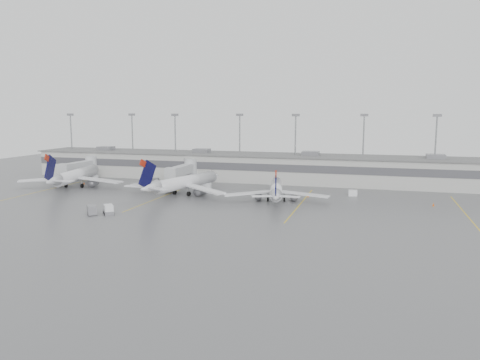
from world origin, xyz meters
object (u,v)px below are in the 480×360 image
(jet_far_left, at_px, (74,175))
(jet_mid_right, at_px, (276,189))
(jet_mid_left, at_px, (183,182))
(baggage_tug, at_px, (109,211))

(jet_far_left, relative_size, jet_mid_right, 1.19)
(jet_far_left, distance_m, jet_mid_right, 59.21)
(jet_mid_left, height_order, jet_mid_right, jet_mid_left)
(jet_mid_left, relative_size, jet_mid_right, 1.15)
(jet_far_left, xyz_separation_m, jet_mid_left, (34.29, -2.72, -0.09))
(jet_mid_right, bearing_deg, jet_mid_left, 164.96)
(jet_far_left, bearing_deg, jet_mid_right, -15.72)
(jet_far_left, relative_size, baggage_tug, 9.13)
(jet_mid_left, distance_m, baggage_tug, 26.39)
(jet_far_left, height_order, jet_mid_right, jet_far_left)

